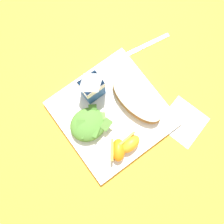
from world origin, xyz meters
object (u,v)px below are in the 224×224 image
white_plate (112,113)px  metal_fork (137,50)px  paper_napkin (183,122)px  orange_wedge_front (118,150)px  cheesy_pizza_bread (137,100)px  orange_wedge_middle (130,144)px  green_salad_pile (88,125)px  milk_carton (92,86)px

white_plate → metal_fork: 0.21m
paper_napkin → metal_fork: metal_fork is taller
orange_wedge_front → cheesy_pizza_bread: bearing=32.3°
orange_wedge_middle → metal_fork: orange_wedge_middle is taller
white_plate → green_salad_pile: green_salad_pile is taller
white_plate → paper_napkin: (0.15, -0.14, -0.01)m
metal_fork → green_salad_pile: bearing=-157.2°
orange_wedge_middle → paper_napkin: bearing=-14.0°
green_salad_pile → milk_carton: 0.10m
orange_wedge_front → orange_wedge_middle: (0.04, -0.01, 0.00)m
green_salad_pile → orange_wedge_front: (0.02, -0.10, -0.00)m
orange_wedge_front → white_plate: bearing=61.6°
green_salad_pile → metal_fork: size_ratio=0.57×
green_salad_pile → milk_carton: size_ratio=0.98×
paper_napkin → milk_carton: bearing=125.8°
cheesy_pizza_bread → milk_carton: 0.13m
white_plate → orange_wedge_front: bearing=-118.4°
orange_wedge_middle → orange_wedge_front: bearing=171.9°
paper_napkin → cheesy_pizza_bread: bearing=121.2°
cheesy_pizza_bread → green_salad_pile: (-0.15, 0.02, 0.00)m
cheesy_pizza_bread → orange_wedge_front: size_ratio=2.59×
white_plate → orange_wedge_middle: size_ratio=4.48×
metal_fork → cheesy_pizza_bread: bearing=-128.7°
orange_wedge_front → paper_napkin: 0.21m
orange_wedge_middle → paper_napkin: (0.16, -0.04, -0.03)m
cheesy_pizza_bread → green_salad_pile: 0.15m
cheesy_pizza_bread → metal_fork: cheesy_pizza_bread is taller
green_salad_pile → milk_carton: milk_carton is taller
orange_wedge_front → orange_wedge_middle: size_ratio=1.11×
milk_carton → metal_fork: milk_carton is taller
orange_wedge_middle → metal_fork: bearing=48.0°
white_plate → metal_fork: bearing=32.8°
orange_wedge_front → orange_wedge_middle: same height
white_plate → metal_fork: size_ratio=1.49×
orange_wedge_front → paper_napkin: (0.20, -0.05, -0.03)m
orange_wedge_middle → white_plate: bearing=81.6°
green_salad_pile → white_plate: bearing=-6.7°
orange_wedge_middle → cheesy_pizza_bread: bearing=43.5°
milk_carton → paper_napkin: (0.16, -0.22, -0.07)m
orange_wedge_front → milk_carton: bearing=76.1°
cheesy_pizza_bread → milk_carton: size_ratio=1.64×
metal_fork → white_plate: bearing=-147.2°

